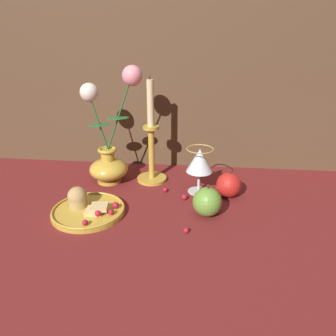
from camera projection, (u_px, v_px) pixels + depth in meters
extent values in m
plane|color=maroon|center=(149.00, 204.00, 0.95)|extent=(2.40, 2.40, 0.00)
cylinder|color=gold|center=(110.00, 180.00, 1.09)|extent=(0.08, 0.08, 0.01)
ellipsoid|color=gold|center=(109.00, 169.00, 1.08)|extent=(0.13, 0.13, 0.07)
cylinder|color=gold|center=(108.00, 156.00, 1.06)|extent=(0.04, 0.04, 0.04)
torus|color=gold|center=(107.00, 150.00, 1.05)|extent=(0.06, 0.06, 0.01)
cylinder|color=#23662D|center=(99.00, 122.00, 1.02)|extent=(0.05, 0.01, 0.18)
ellipsoid|color=#23662D|center=(99.00, 125.00, 1.02)|extent=(0.08, 0.07, 0.00)
sphere|color=silver|center=(89.00, 92.00, 0.99)|extent=(0.06, 0.06, 0.06)
cylinder|color=#23662D|center=(119.00, 114.00, 1.00)|extent=(0.09, 0.01, 0.23)
ellipsoid|color=#23662D|center=(118.00, 118.00, 1.01)|extent=(0.08, 0.07, 0.00)
sphere|color=pink|center=(132.00, 76.00, 0.96)|extent=(0.06, 0.06, 0.06)
cylinder|color=gold|center=(89.00, 212.00, 0.90)|extent=(0.20, 0.20, 0.01)
torus|color=gold|center=(88.00, 209.00, 0.90)|extent=(0.20, 0.20, 0.01)
cylinder|color=tan|center=(78.00, 201.00, 0.91)|extent=(0.05, 0.05, 0.03)
sphere|color=tan|center=(77.00, 196.00, 0.91)|extent=(0.05, 0.05, 0.05)
cube|color=#DBBC7A|center=(94.00, 211.00, 0.89)|extent=(0.05, 0.05, 0.01)
cube|color=#DBBC7A|center=(99.00, 207.00, 0.89)|extent=(0.05, 0.05, 0.01)
sphere|color=#AD192D|center=(85.00, 223.00, 0.83)|extent=(0.02, 0.02, 0.02)
sphere|color=#AD192D|center=(98.00, 213.00, 0.87)|extent=(0.02, 0.02, 0.02)
sphere|color=#AD192D|center=(111.00, 212.00, 0.87)|extent=(0.02, 0.02, 0.02)
sphere|color=#AD192D|center=(116.00, 205.00, 0.91)|extent=(0.02, 0.02, 0.02)
cylinder|color=silver|center=(198.00, 191.00, 1.02)|extent=(0.07, 0.07, 0.00)
cylinder|color=silver|center=(199.00, 181.00, 1.01)|extent=(0.01, 0.01, 0.07)
cone|color=silver|center=(200.00, 160.00, 0.98)|extent=(0.08, 0.08, 0.07)
cone|color=maroon|center=(199.00, 164.00, 0.99)|extent=(0.07, 0.07, 0.05)
torus|color=gold|center=(200.00, 149.00, 0.97)|extent=(0.08, 0.08, 0.00)
cylinder|color=gold|center=(152.00, 179.00, 1.10)|extent=(0.10, 0.10, 0.01)
cylinder|color=gold|center=(151.00, 154.00, 1.07)|extent=(0.02, 0.02, 0.17)
cylinder|color=gold|center=(151.00, 127.00, 1.03)|extent=(0.05, 0.05, 0.01)
cylinder|color=beige|center=(150.00, 103.00, 1.00)|extent=(0.02, 0.02, 0.14)
cylinder|color=black|center=(150.00, 78.00, 0.97)|extent=(0.00, 0.00, 0.01)
sphere|color=#669938|center=(207.00, 202.00, 0.88)|extent=(0.08, 0.08, 0.08)
cylinder|color=#4C3319|center=(208.00, 187.00, 0.86)|extent=(0.00, 0.00, 0.01)
sphere|color=red|center=(229.00, 185.00, 0.98)|extent=(0.08, 0.08, 0.08)
cylinder|color=#4C3319|center=(230.00, 172.00, 0.96)|extent=(0.00, 0.00, 0.01)
sphere|color=#AD192D|center=(184.00, 197.00, 0.97)|extent=(0.02, 0.02, 0.02)
sphere|color=#AD192D|center=(186.00, 230.00, 0.81)|extent=(0.01, 0.01, 0.01)
sphere|color=#AD192D|center=(165.00, 190.00, 1.02)|extent=(0.01, 0.01, 0.01)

